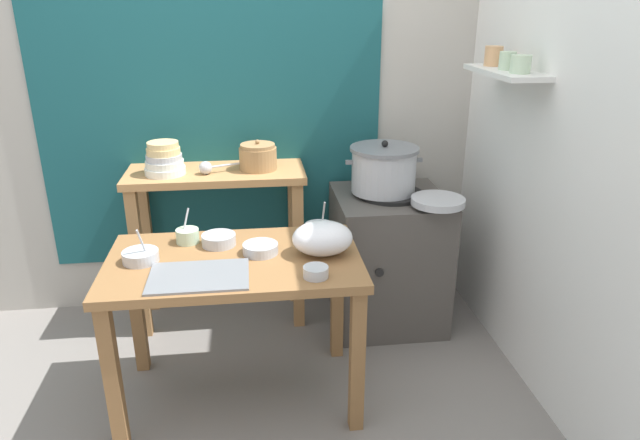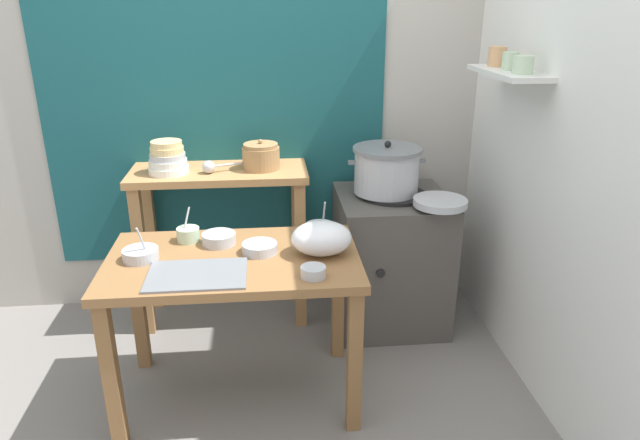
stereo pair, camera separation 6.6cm
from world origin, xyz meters
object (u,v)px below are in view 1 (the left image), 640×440
prep_bowl_2 (316,271)px  ladle (207,168)px  prep_table (235,281)px  prep_bowl_1 (320,228)px  prep_bowl_4 (187,235)px  plastic_bag (322,238)px  prep_bowl_0 (219,239)px  clay_pot (258,157)px  prep_bowl_3 (260,248)px  wide_pan (438,201)px  steamer_pot (384,169)px  prep_bowl_5 (141,256)px  serving_tray (199,276)px  bowl_stack_enamel (164,160)px  back_shelf_table (218,209)px  stove_block (388,258)px

prep_bowl_2 → ladle: bearing=117.2°
prep_table → prep_bowl_1: (0.40, 0.24, 0.14)m
prep_bowl_2 → prep_bowl_4: size_ratio=0.65×
plastic_bag → prep_bowl_0: plastic_bag is taller
clay_pot → prep_bowl_3: clay_pot is taller
ladle → prep_bowl_3: ladle is taller
plastic_bag → prep_bowl_2: bearing=-104.0°
prep_bowl_4 → wide_pan: bearing=9.1°
prep_table → steamer_pot: (0.81, 0.64, 0.30)m
prep_bowl_5 → ladle: bearing=69.5°
plastic_bag → prep_bowl_0: 0.48m
serving_tray → prep_bowl_2: prep_bowl_2 is taller
prep_bowl_1 → prep_table: bearing=-149.7°
plastic_bag → prep_bowl_5: bearing=178.9°
clay_pot → wide_pan: (0.91, -0.35, -0.17)m
clay_pot → wide_pan: size_ratio=0.73×
prep_table → bowl_stack_enamel: size_ratio=5.17×
clay_pot → prep_bowl_2: (0.20, -0.98, -0.22)m
steamer_pot → prep_bowl_0: 1.02m
prep_bowl_5 → bowl_stack_enamel: bearing=87.4°
back_shelf_table → prep_bowl_0: 0.61m
prep_bowl_0 → prep_bowl_5: (-0.32, -0.14, -0.00)m
prep_bowl_4 → prep_bowl_5: prep_bowl_5 is taller
wide_pan → stove_block: bearing=130.6°
prep_bowl_4 → clay_pot: bearing=58.2°
ladle → prep_bowl_5: (-0.25, -0.68, -0.19)m
prep_bowl_0 → steamer_pot: bearing=29.3°
ladle → plastic_bag: bearing=-52.9°
bowl_stack_enamel → serving_tray: bowl_stack_enamel is taller
clay_pot → serving_tray: clay_pot is taller
plastic_bag → prep_bowl_1: bearing=86.0°
steamer_pot → clay_pot: bearing=170.7°
bowl_stack_enamel → prep_bowl_4: bearing=-74.1°
back_shelf_table → ladle: 0.27m
stove_block → bowl_stack_enamel: bearing=175.5°
prep_bowl_3 → plastic_bag: bearing=-8.0°
bowl_stack_enamel → prep_bowl_0: size_ratio=1.38×
prep_bowl_0 → ladle: bearing=97.3°
steamer_pot → ladle: bearing=176.9°
ladle → prep_bowl_4: (-0.07, -0.50, -0.18)m
ladle → prep_bowl_1: ladle is taller
clay_pot → prep_bowl_2: clay_pot is taller
serving_tray → wide_pan: bearing=25.8°
stove_block → plastic_bag: bearing=-126.3°
clay_pot → bowl_stack_enamel: 0.49m
stove_block → wide_pan: size_ratio=2.81×
steamer_pot → clay_pot: size_ratio=2.07×
prep_bowl_3 → clay_pot: bearing=88.8°
wide_pan → prep_bowl_1: (-0.63, -0.16, -0.05)m
clay_pot → plastic_bag: clay_pot is taller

